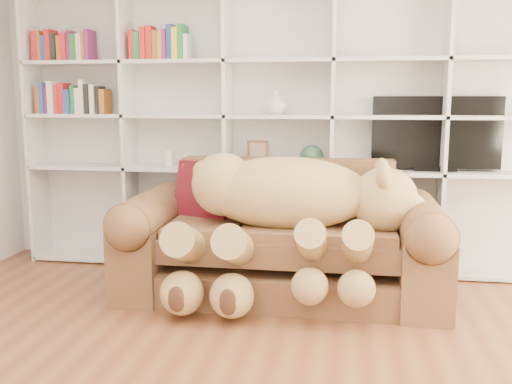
# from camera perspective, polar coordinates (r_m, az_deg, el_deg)

# --- Properties ---
(wall_back) EXTENTS (5.00, 0.02, 2.70)m
(wall_back) POSITION_cam_1_polar(r_m,az_deg,el_deg) (4.97, 2.65, 8.21)
(wall_back) COLOR white
(wall_back) RESTS_ON floor
(bookshelf) EXTENTS (4.43, 0.35, 2.40)m
(bookshelf) POSITION_cam_1_polar(r_m,az_deg,el_deg) (4.87, -0.37, 7.68)
(bookshelf) COLOR silver
(bookshelf) RESTS_ON floor
(sofa) EXTENTS (2.33, 1.01, 0.98)m
(sofa) POSITION_cam_1_polar(r_m,az_deg,el_deg) (4.26, 2.58, -5.33)
(sofa) COLOR brown
(sofa) RESTS_ON floor
(teddy_bear) EXTENTS (1.76, 0.96, 1.02)m
(teddy_bear) POSITION_cam_1_polar(r_m,az_deg,el_deg) (3.99, 3.02, -1.69)
(teddy_bear) COLOR tan
(teddy_bear) RESTS_ON sofa
(throw_pillow) EXTENTS (0.51, 0.38, 0.48)m
(throw_pillow) POSITION_cam_1_polar(r_m,az_deg,el_deg) (4.45, -5.06, 0.02)
(throw_pillow) COLOR maroon
(throw_pillow) RESTS_ON sofa
(tv) EXTENTS (1.02, 0.18, 0.60)m
(tv) POSITION_cam_1_polar(r_m,az_deg,el_deg) (4.86, 17.54, 5.53)
(tv) COLOR black
(tv) RESTS_ON bookshelf
(picture_frame) EXTENTS (0.18, 0.06, 0.22)m
(picture_frame) POSITION_cam_1_polar(r_m,az_deg,el_deg) (4.83, 0.17, 3.88)
(picture_frame) COLOR brown
(picture_frame) RESTS_ON bookshelf
(green_vase) EXTENTS (0.20, 0.20, 0.20)m
(green_vase) POSITION_cam_1_polar(r_m,az_deg,el_deg) (4.78, 5.58, 3.51)
(green_vase) COLOR #2D583C
(green_vase) RESTS_ON bookshelf
(figurine_tall) EXTENTS (0.09, 0.09, 0.15)m
(figurine_tall) POSITION_cam_1_polar(r_m,az_deg,el_deg) (5.01, -8.69, 3.42)
(figurine_tall) COLOR beige
(figurine_tall) RESTS_ON bookshelf
(figurine_short) EXTENTS (0.09, 0.09, 0.12)m
(figurine_short) POSITION_cam_1_polar(r_m,az_deg,el_deg) (4.97, -6.87, 3.22)
(figurine_short) COLOR beige
(figurine_short) RESTS_ON bookshelf
(snow_globe) EXTENTS (0.10, 0.10, 0.10)m
(snow_globe) POSITION_cam_1_polar(r_m,az_deg,el_deg) (4.94, -5.85, 3.19)
(snow_globe) COLOR silver
(snow_globe) RESTS_ON bookshelf
(shelf_vase) EXTENTS (0.23, 0.23, 0.19)m
(shelf_vase) POSITION_cam_1_polar(r_m,az_deg,el_deg) (4.78, 1.99, 8.91)
(shelf_vase) COLOR beige
(shelf_vase) RESTS_ON bookshelf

